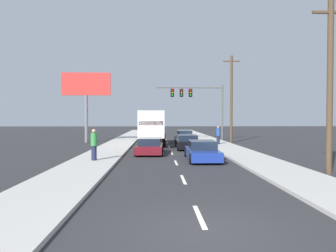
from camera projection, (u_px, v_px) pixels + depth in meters
ground_plane at (168, 144)px, 32.12m from camera, size 140.00×140.00×0.00m
sidewalk_right at (225, 147)px, 27.31m from camera, size 2.97×80.00×0.14m
sidewalk_left at (113, 148)px, 26.93m from camera, size 2.97×80.00×0.14m
lane_markings at (168, 145)px, 30.75m from camera, size 0.14×57.00×0.01m
box_truck at (153, 126)px, 30.24m from camera, size 2.70×8.88×3.37m
car_maroon at (150, 146)px, 22.84m from camera, size 2.12×4.42×1.21m
car_silver at (184, 137)px, 33.51m from camera, size 1.96×4.59×1.36m
car_black at (187, 142)px, 26.71m from camera, size 2.06×4.67×1.24m
car_blue at (202, 151)px, 19.45m from camera, size 2.01×4.70×1.25m
traffic_signal_mast at (192, 97)px, 36.58m from camera, size 8.11×0.69×6.83m
utility_pole_near at (330, 85)px, 14.42m from camera, size 1.80×0.28×8.32m
utility_pole_mid at (231, 98)px, 33.12m from camera, size 1.80×0.28×9.54m
roadside_billboard at (86, 91)px, 33.38m from camera, size 5.39×0.36×7.75m
pedestrian_near_corner at (218, 135)px, 29.87m from camera, size 0.38×0.38×1.79m
pedestrian_mid_block at (94, 145)px, 18.35m from camera, size 0.38×0.38×1.90m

